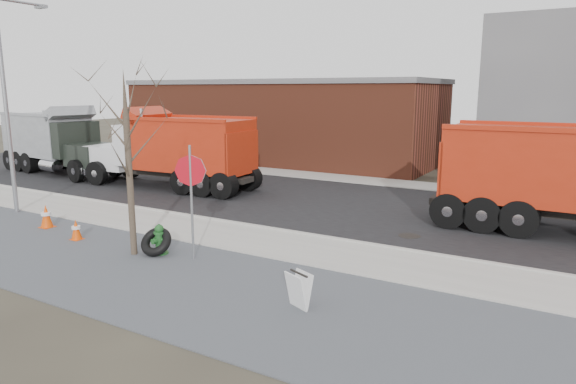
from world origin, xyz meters
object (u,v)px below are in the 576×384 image
Objects in this scene: sandwich_board at (299,290)px; dump_truck_red_b at (173,148)px; fire_hydrant at (159,241)px; stop_sign at (191,184)px; truck_tire at (156,242)px; dump_truck_grey at (57,139)px.

dump_truck_red_b reaches higher than sandwich_board.
dump_truck_red_b is (-6.59, 7.77, 1.51)m from fire_hydrant.
stop_sign is 4.65m from sandwich_board.
truck_tire is (-0.02, -0.11, -0.01)m from fire_hydrant.
fire_hydrant is at bearing -20.62° from dump_truck_grey.
dump_truck_grey reaches higher than fire_hydrant.
dump_truck_grey reaches higher than truck_tire.
dump_truck_grey is (-16.48, 7.78, -0.24)m from stop_sign.
dump_truck_grey is at bearing 153.36° from stop_sign.
sandwich_board is at bearing -12.15° from truck_tire.
fire_hydrant is 0.11× the size of dump_truck_grey.
dump_truck_grey is at bearing 152.36° from truck_tire.
dump_truck_red_b is (-6.57, 7.88, 1.52)m from truck_tire.
sandwich_board reaches higher than truck_tire.
sandwich_board is (4.10, -1.37, -1.71)m from stop_sign.
dump_truck_red_b is (-11.83, 9.01, 1.49)m from sandwich_board.
stop_sign is 0.35× the size of dump_truck_red_b.
dump_truck_red_b reaches higher than truck_tire.
fire_hydrant is 1.12× the size of sandwich_board.
truck_tire is at bearing -94.04° from fire_hydrant.
dump_truck_grey is at bearing 179.27° from sandwich_board.
truck_tire is 10.37m from dump_truck_red_b.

